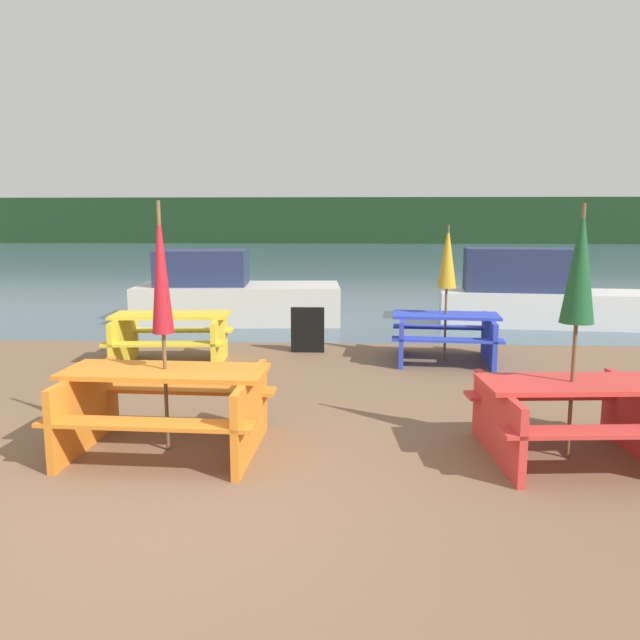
{
  "coord_description": "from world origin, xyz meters",
  "views": [
    {
      "loc": [
        1.44,
        -4.21,
        2.2
      ],
      "look_at": [
        1.04,
        4.03,
        0.85
      ],
      "focal_mm": 35.0,
      "sensor_mm": 36.0,
      "label": 1
    }
  ],
  "objects_px": {
    "picnic_table_orange": "(166,401)",
    "picnic_table_yellow": "(171,334)",
    "umbrella_crimson": "(161,271)",
    "boat_second": "(548,298)",
    "signboard": "(308,330)",
    "picnic_table_blue": "(445,333)",
    "boat": "(231,296)",
    "umbrella_darkgreen": "(580,266)",
    "picnic_table_red": "(570,412)",
    "umbrella_gold": "(447,258)"
  },
  "relations": [
    {
      "from": "umbrella_darkgreen",
      "to": "boat_second",
      "type": "relative_size",
      "value": 0.47
    },
    {
      "from": "picnic_table_red",
      "to": "umbrella_gold",
      "type": "bearing_deg",
      "value": 97.96
    },
    {
      "from": "umbrella_gold",
      "to": "boat",
      "type": "relative_size",
      "value": 0.48
    },
    {
      "from": "umbrella_darkgreen",
      "to": "boat",
      "type": "bearing_deg",
      "value": 121.46
    },
    {
      "from": "picnic_table_yellow",
      "to": "boat",
      "type": "height_order",
      "value": "boat"
    },
    {
      "from": "umbrella_crimson",
      "to": "boat_second",
      "type": "distance_m",
      "value": 9.51
    },
    {
      "from": "signboard",
      "to": "umbrella_gold",
      "type": "bearing_deg",
      "value": -13.66
    },
    {
      "from": "picnic_table_yellow",
      "to": "signboard",
      "type": "distance_m",
      "value": 2.24
    },
    {
      "from": "umbrella_gold",
      "to": "umbrella_darkgreen",
      "type": "relative_size",
      "value": 0.9
    },
    {
      "from": "boat",
      "to": "boat_second",
      "type": "distance_m",
      "value": 6.64
    },
    {
      "from": "boat_second",
      "to": "signboard",
      "type": "xyz_separation_m",
      "value": [
        -4.8,
        -2.93,
        -0.2
      ]
    },
    {
      "from": "picnic_table_red",
      "to": "boat_second",
      "type": "bearing_deg",
      "value": 74.44
    },
    {
      "from": "picnic_table_orange",
      "to": "picnic_table_blue",
      "type": "distance_m",
      "value": 5.1
    },
    {
      "from": "umbrella_darkgreen",
      "to": "signboard",
      "type": "relative_size",
      "value": 3.11
    },
    {
      "from": "picnic_table_red",
      "to": "picnic_table_blue",
      "type": "height_order",
      "value": "picnic_table_blue"
    },
    {
      "from": "umbrella_gold",
      "to": "umbrella_crimson",
      "type": "bearing_deg",
      "value": -129.07
    },
    {
      "from": "picnic_table_orange",
      "to": "signboard",
      "type": "distance_m",
      "value": 4.61
    },
    {
      "from": "picnic_table_blue",
      "to": "umbrella_crimson",
      "type": "bearing_deg",
      "value": -129.07
    },
    {
      "from": "picnic_table_red",
      "to": "signboard",
      "type": "distance_m",
      "value": 5.26
    },
    {
      "from": "picnic_table_yellow",
      "to": "umbrella_darkgreen",
      "type": "distance_m",
      "value": 6.0
    },
    {
      "from": "umbrella_crimson",
      "to": "signboard",
      "type": "height_order",
      "value": "umbrella_crimson"
    },
    {
      "from": "picnic_table_orange",
      "to": "picnic_table_yellow",
      "type": "height_order",
      "value": "picnic_table_orange"
    },
    {
      "from": "picnic_table_red",
      "to": "boat_second",
      "type": "height_order",
      "value": "boat_second"
    },
    {
      "from": "signboard",
      "to": "umbrella_darkgreen",
      "type": "bearing_deg",
      "value": -58.73
    },
    {
      "from": "umbrella_crimson",
      "to": "signboard",
      "type": "distance_m",
      "value": 4.8
    },
    {
      "from": "picnic_table_red",
      "to": "boat",
      "type": "bearing_deg",
      "value": 121.46
    },
    {
      "from": "umbrella_darkgreen",
      "to": "boat_second",
      "type": "distance_m",
      "value": 7.8
    },
    {
      "from": "picnic_table_red",
      "to": "signboard",
      "type": "bearing_deg",
      "value": 121.27
    },
    {
      "from": "umbrella_crimson",
      "to": "boat",
      "type": "height_order",
      "value": "umbrella_crimson"
    },
    {
      "from": "picnic_table_blue",
      "to": "umbrella_crimson",
      "type": "relative_size",
      "value": 0.73
    },
    {
      "from": "picnic_table_orange",
      "to": "boat_second",
      "type": "distance_m",
      "value": 9.44
    },
    {
      "from": "umbrella_gold",
      "to": "umbrella_crimson",
      "type": "relative_size",
      "value": 0.89
    },
    {
      "from": "picnic_table_orange",
      "to": "umbrella_crimson",
      "type": "xyz_separation_m",
      "value": [
        0.0,
        -0.0,
        1.24
      ]
    },
    {
      "from": "signboard",
      "to": "picnic_table_orange",
      "type": "bearing_deg",
      "value": -103.03
    },
    {
      "from": "picnic_table_yellow",
      "to": "umbrella_crimson",
      "type": "height_order",
      "value": "umbrella_crimson"
    },
    {
      "from": "picnic_table_orange",
      "to": "boat",
      "type": "height_order",
      "value": "boat"
    },
    {
      "from": "picnic_table_blue",
      "to": "umbrella_crimson",
      "type": "xyz_separation_m",
      "value": [
        -3.21,
        -3.96,
        1.27
      ]
    },
    {
      "from": "picnic_table_blue",
      "to": "boat",
      "type": "distance_m",
      "value": 5.33
    },
    {
      "from": "umbrella_darkgreen",
      "to": "umbrella_crimson",
      "type": "height_order",
      "value": "umbrella_crimson"
    },
    {
      "from": "boat_second",
      "to": "signboard",
      "type": "relative_size",
      "value": 6.66
    },
    {
      "from": "picnic_table_red",
      "to": "umbrella_gold",
      "type": "height_order",
      "value": "umbrella_gold"
    },
    {
      "from": "picnic_table_orange",
      "to": "picnic_table_yellow",
      "type": "distance_m",
      "value": 3.59
    },
    {
      "from": "picnic_table_red",
      "to": "umbrella_crimson",
      "type": "xyz_separation_m",
      "value": [
        -3.77,
        0.01,
        1.28
      ]
    },
    {
      "from": "picnic_table_yellow",
      "to": "picnic_table_blue",
      "type": "xyz_separation_m",
      "value": [
        4.16,
        0.49,
        -0.03
      ]
    },
    {
      "from": "signboard",
      "to": "picnic_table_blue",
      "type": "bearing_deg",
      "value": -13.66
    },
    {
      "from": "picnic_table_blue",
      "to": "umbrella_gold",
      "type": "height_order",
      "value": "umbrella_gold"
    },
    {
      "from": "picnic_table_orange",
      "to": "picnic_table_blue",
      "type": "height_order",
      "value": "picnic_table_orange"
    },
    {
      "from": "umbrella_gold",
      "to": "umbrella_crimson",
      "type": "distance_m",
      "value": 5.1
    },
    {
      "from": "picnic_table_orange",
      "to": "boat",
      "type": "xyz_separation_m",
      "value": [
        -0.8,
        7.46,
        0.09
      ]
    },
    {
      "from": "boat_second",
      "to": "boat",
      "type": "bearing_deg",
      "value": -174.53
    }
  ]
}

